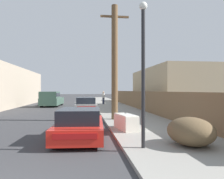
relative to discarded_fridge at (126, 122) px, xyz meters
The scene contains 11 objects.
sidewalk_curb 16.60m from the discarded_fridge, 85.17° to the left, with size 4.20×63.00×0.12m, color gray.
discarded_fridge is the anchor object (origin of this frame).
parked_sports_car_red 2.39m from the discarded_fridge, 150.44° to the right, with size 2.02×4.27×1.22m.
car_parked_mid 9.27m from the discarded_fridge, 101.69° to the left, with size 2.00×4.71×1.34m.
pickup_truck 17.82m from the discarded_fridge, 109.31° to the left, with size 2.32×5.37×1.79m.
utility_pole 4.93m from the discarded_fridge, 90.47° to the left, with size 1.80×0.40×7.20m.
street_lamp 4.02m from the discarded_fridge, 91.03° to the right, with size 0.26×0.26×4.62m.
brush_pile 3.55m from the discarded_fridge, 63.78° to the right, with size 1.47×1.83×0.93m.
wooden_fence 12.89m from the discarded_fridge, 74.94° to the left, with size 0.08×35.90×1.73m, color brown.
building_right_house 14.91m from the discarded_fridge, 59.33° to the left, with size 6.00×12.50×4.27m, color tan.
pedestrian 18.82m from the discarded_fridge, 88.38° to the left, with size 0.34×0.34×1.68m.
Camera 1 is at (2.02, -3.03, 1.93)m, focal length 35.00 mm.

